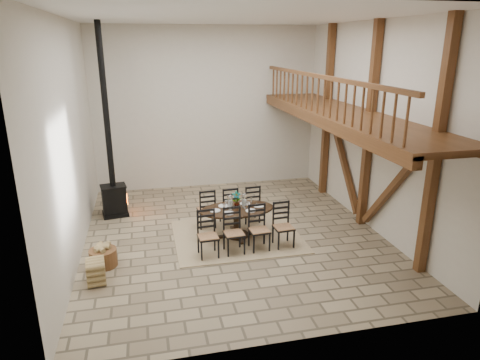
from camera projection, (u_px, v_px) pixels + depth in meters
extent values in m
plane|color=tan|center=(234.00, 235.00, 10.43)|extent=(8.00, 8.00, 0.00)
cube|color=beige|center=(207.00, 109.00, 13.38)|extent=(7.00, 0.02, 5.00)
cube|color=beige|center=(293.00, 192.00, 5.95)|extent=(7.00, 0.02, 5.00)
cube|color=beige|center=(70.00, 142.00, 8.92)|extent=(0.02, 8.00, 5.00)
cube|color=beige|center=(374.00, 128.00, 10.40)|extent=(0.02, 8.00, 5.00)
cube|color=white|center=(233.00, 16.00, 8.90)|extent=(7.00, 8.00, 0.02)
cube|color=brown|center=(436.00, 153.00, 8.05)|extent=(0.18, 0.18, 5.00)
cube|color=brown|center=(369.00, 128.00, 10.37)|extent=(0.18, 0.18, 5.00)
cube|color=brown|center=(327.00, 113.00, 12.70)|extent=(0.18, 0.18, 5.00)
cube|color=brown|center=(393.00, 187.00, 9.55)|extent=(0.14, 2.16, 2.54)
cube|color=brown|center=(343.00, 159.00, 11.87)|extent=(0.14, 2.16, 2.54)
cube|color=brown|center=(370.00, 116.00, 10.28)|extent=(0.20, 7.80, 0.20)
cube|color=brown|center=(345.00, 115.00, 10.12)|extent=(1.60, 7.80, 0.12)
cube|color=brown|center=(317.00, 120.00, 10.01)|extent=(0.18, 7.80, 0.22)
cube|color=brown|center=(319.00, 76.00, 9.70)|extent=(0.09, 7.60, 0.09)
cube|color=brown|center=(318.00, 95.00, 9.83)|extent=(0.06, 7.60, 0.86)
cube|color=tan|center=(237.00, 236.00, 10.35)|extent=(3.00, 2.50, 0.02)
ellipsoid|color=black|center=(237.00, 209.00, 10.13)|extent=(1.84, 1.18, 0.04)
cylinder|color=black|center=(237.00, 223.00, 10.25)|extent=(0.18, 0.18, 0.65)
cylinder|color=black|center=(237.00, 235.00, 10.34)|extent=(0.55, 0.55, 0.06)
cube|color=tan|center=(208.00, 237.00, 9.26)|extent=(0.45, 0.44, 0.04)
cube|color=black|center=(208.00, 247.00, 9.34)|extent=(0.43, 0.43, 0.45)
cube|color=black|center=(206.00, 222.00, 9.35)|extent=(0.37, 0.06, 0.59)
cube|color=tan|center=(234.00, 233.00, 9.42)|extent=(0.45, 0.44, 0.04)
cube|color=black|center=(234.00, 243.00, 9.49)|extent=(0.43, 0.43, 0.45)
cube|color=black|center=(232.00, 219.00, 9.50)|extent=(0.37, 0.06, 0.59)
cube|color=tan|center=(259.00, 230.00, 9.57)|extent=(0.45, 0.44, 0.04)
cube|color=black|center=(259.00, 240.00, 9.65)|extent=(0.43, 0.43, 0.45)
cube|color=black|center=(257.00, 216.00, 9.66)|extent=(0.37, 0.06, 0.59)
cube|color=tan|center=(284.00, 227.00, 9.73)|extent=(0.45, 0.44, 0.04)
cube|color=black|center=(283.00, 237.00, 9.80)|extent=(0.43, 0.43, 0.45)
cube|color=black|center=(281.00, 213.00, 9.82)|extent=(0.37, 0.06, 0.59)
cube|color=tan|center=(206.00, 210.00, 10.77)|extent=(0.45, 0.44, 0.04)
cube|color=black|center=(207.00, 219.00, 10.84)|extent=(0.43, 0.43, 0.45)
cube|color=black|center=(208.00, 202.00, 10.51)|extent=(0.37, 0.06, 0.59)
cube|color=tan|center=(229.00, 207.00, 10.92)|extent=(0.45, 0.44, 0.04)
cube|color=black|center=(229.00, 216.00, 11.00)|extent=(0.43, 0.43, 0.45)
cube|color=black|center=(231.00, 200.00, 10.67)|extent=(0.37, 0.06, 0.59)
cube|color=tan|center=(251.00, 205.00, 11.08)|extent=(0.45, 0.44, 0.04)
cube|color=black|center=(250.00, 214.00, 11.15)|extent=(0.43, 0.43, 0.45)
cube|color=black|center=(253.00, 197.00, 10.83)|extent=(0.37, 0.06, 0.59)
cube|color=silver|center=(237.00, 208.00, 10.13)|extent=(1.41, 0.76, 0.01)
cube|color=white|center=(237.00, 205.00, 10.10)|extent=(0.89, 0.35, 0.18)
cylinder|color=white|center=(230.00, 202.00, 10.03)|extent=(0.12, 0.12, 0.34)
cylinder|color=white|center=(244.00, 201.00, 10.12)|extent=(0.12, 0.12, 0.34)
cylinder|color=white|center=(230.00, 206.00, 10.06)|extent=(0.06, 0.06, 0.16)
cylinder|color=white|center=(244.00, 205.00, 10.15)|extent=(0.06, 0.06, 0.16)
imported|color=#4C723F|center=(237.00, 200.00, 10.11)|extent=(0.22, 0.16, 0.41)
cube|color=black|center=(116.00, 214.00, 11.61)|extent=(0.74, 0.61, 0.10)
cube|color=black|center=(114.00, 200.00, 11.48)|extent=(0.68, 0.55, 0.71)
cube|color=#FF590C|center=(126.00, 198.00, 11.60)|extent=(0.07, 0.28, 0.28)
cube|color=black|center=(113.00, 186.00, 11.37)|extent=(0.73, 0.60, 0.04)
cylinder|color=black|center=(105.00, 107.00, 10.73)|extent=(0.15, 0.15, 4.15)
cylinder|color=brown|center=(103.00, 258.00, 8.95)|extent=(0.57, 0.57, 0.37)
cube|color=tan|center=(102.00, 248.00, 8.88)|extent=(0.31, 0.31, 0.11)
cube|color=tan|center=(96.00, 272.00, 8.30)|extent=(0.40, 0.51, 0.48)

